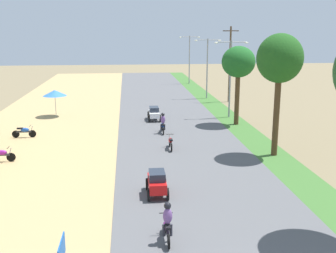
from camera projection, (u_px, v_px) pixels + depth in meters
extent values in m
cylinder|color=black|center=(11.00, 157.00, 25.69)|extent=(0.56, 0.06, 0.56)
cube|color=#333338|center=(1.00, 155.00, 25.59)|extent=(1.12, 0.12, 0.12)
ellipsoid|color=#8C1E8C|center=(2.00, 153.00, 25.56)|extent=(0.64, 0.28, 0.32)
cylinder|color=#A5A8AD|center=(10.00, 153.00, 25.62)|extent=(0.26, 0.05, 0.68)
cylinder|color=black|center=(8.00, 147.00, 25.53)|extent=(0.04, 0.54, 0.04)
cylinder|color=black|center=(32.00, 134.00, 31.48)|extent=(0.56, 0.06, 0.56)
cylinder|color=black|center=(16.00, 134.00, 31.36)|extent=(0.56, 0.06, 0.56)
cube|color=#333338|center=(24.00, 132.00, 31.38)|extent=(1.12, 0.12, 0.12)
ellipsoid|color=#1E4CA5|center=(25.00, 130.00, 31.35)|extent=(0.64, 0.28, 0.32)
cube|color=black|center=(20.00, 128.00, 31.29)|extent=(0.44, 0.20, 0.10)
cylinder|color=#A5A8AD|center=(31.00, 130.00, 31.41)|extent=(0.26, 0.05, 0.68)
cylinder|color=black|center=(30.00, 126.00, 31.32)|extent=(0.04, 0.54, 0.04)
cube|color=#1959B2|center=(62.00, 251.00, 13.16)|extent=(0.04, 1.30, 0.70)
cylinder|color=#99999E|center=(56.00, 105.00, 38.91)|extent=(0.05, 0.05, 2.10)
cone|color=#3372BF|center=(55.00, 93.00, 38.64)|extent=(2.20, 2.20, 0.55)
cylinder|color=#4C351E|center=(276.00, 114.00, 26.49)|extent=(0.39, 0.39, 5.46)
ellipsoid|color=#1E5119|center=(280.00, 58.00, 25.67)|extent=(2.91, 2.91, 3.09)
cylinder|color=#4C351E|center=(237.00, 98.00, 35.34)|extent=(0.40, 0.40, 4.68)
ellipsoid|color=#1C5A20|center=(238.00, 62.00, 34.64)|extent=(2.84, 2.84, 2.64)
cylinder|color=gray|center=(230.00, 79.00, 38.03)|extent=(0.16, 0.16, 7.12)
cylinder|color=gray|center=(224.00, 42.00, 37.18)|extent=(1.40, 0.08, 0.08)
ellipsoid|color=silver|center=(216.00, 43.00, 37.12)|extent=(0.36, 0.20, 0.14)
cylinder|color=gray|center=(239.00, 42.00, 37.31)|extent=(1.40, 0.08, 0.08)
ellipsoid|color=silver|center=(246.00, 43.00, 37.40)|extent=(0.36, 0.20, 0.14)
cylinder|color=gray|center=(207.00, 69.00, 48.69)|extent=(0.16, 0.16, 7.04)
cylinder|color=gray|center=(202.00, 40.00, 47.84)|extent=(1.40, 0.08, 0.08)
ellipsoid|color=silver|center=(196.00, 40.00, 47.79)|extent=(0.36, 0.20, 0.14)
cylinder|color=gray|center=(214.00, 40.00, 47.98)|extent=(1.40, 0.08, 0.08)
ellipsoid|color=silver|center=(220.00, 40.00, 48.07)|extent=(0.36, 0.20, 0.14)
cylinder|color=gray|center=(189.00, 60.00, 62.19)|extent=(0.16, 0.16, 7.16)
cylinder|color=gray|center=(185.00, 37.00, 61.33)|extent=(1.40, 0.08, 0.08)
ellipsoid|color=silver|center=(180.00, 37.00, 61.28)|extent=(0.36, 0.20, 0.14)
cylinder|color=gray|center=(194.00, 37.00, 61.47)|extent=(1.40, 0.08, 0.08)
ellipsoid|color=silver|center=(199.00, 37.00, 61.55)|extent=(0.36, 0.20, 0.14)
cylinder|color=brown|center=(230.00, 65.00, 46.45)|extent=(0.20, 0.20, 8.47)
cube|color=#473323|center=(231.00, 31.00, 45.59)|extent=(1.80, 0.10, 0.10)
cube|color=red|center=(157.00, 184.00, 20.42)|extent=(0.84, 1.95, 0.50)
cube|color=#232B38|center=(157.00, 175.00, 20.27)|extent=(0.77, 1.10, 0.40)
cylinder|color=black|center=(147.00, 184.00, 21.12)|extent=(0.10, 0.60, 0.60)
cylinder|color=black|center=(165.00, 183.00, 21.21)|extent=(0.10, 0.60, 0.60)
cylinder|color=black|center=(148.00, 195.00, 19.76)|extent=(0.10, 0.60, 0.60)
cylinder|color=black|center=(168.00, 194.00, 19.85)|extent=(0.10, 0.60, 0.60)
cube|color=silver|center=(154.00, 114.00, 37.35)|extent=(0.88, 2.25, 0.44)
cube|color=#232B38|center=(154.00, 109.00, 37.35)|extent=(0.81, 1.30, 0.40)
cylinder|color=black|center=(148.00, 115.00, 38.14)|extent=(0.11, 0.64, 0.64)
cylinder|color=black|center=(159.00, 115.00, 38.24)|extent=(0.11, 0.64, 0.64)
cylinder|color=black|center=(149.00, 119.00, 36.57)|extent=(0.11, 0.64, 0.64)
cylinder|color=black|center=(160.00, 118.00, 36.67)|extent=(0.11, 0.64, 0.64)
cylinder|color=black|center=(166.00, 226.00, 16.64)|extent=(0.06, 0.56, 0.56)
cylinder|color=black|center=(169.00, 242.00, 15.44)|extent=(0.06, 0.56, 0.56)
cube|color=#333338|center=(167.00, 229.00, 16.00)|extent=(0.12, 1.12, 0.12)
ellipsoid|color=#8C1E8C|center=(167.00, 225.00, 16.04)|extent=(0.28, 0.64, 0.32)
cube|color=black|center=(168.00, 227.00, 15.66)|extent=(0.20, 0.44, 0.10)
cylinder|color=#A5A8AD|center=(166.00, 221.00, 16.52)|extent=(0.05, 0.26, 0.68)
cylinder|color=black|center=(166.00, 213.00, 16.37)|extent=(0.54, 0.04, 0.04)
ellipsoid|color=#724C8C|center=(168.00, 216.00, 15.65)|extent=(0.36, 0.28, 0.64)
sphere|color=black|center=(168.00, 206.00, 15.60)|extent=(0.28, 0.28, 0.28)
cylinder|color=#2D2D38|center=(164.00, 230.00, 15.88)|extent=(0.12, 0.12, 0.48)
cylinder|color=#2D2D38|center=(171.00, 230.00, 15.91)|extent=(0.12, 0.12, 0.48)
cylinder|color=black|center=(170.00, 143.00, 28.94)|extent=(0.06, 0.56, 0.56)
cylinder|color=black|center=(172.00, 147.00, 27.74)|extent=(0.06, 0.56, 0.56)
cube|color=#333338|center=(171.00, 142.00, 28.30)|extent=(0.12, 1.12, 0.12)
ellipsoid|color=red|center=(170.00, 140.00, 28.34)|extent=(0.28, 0.64, 0.32)
cube|color=black|center=(171.00, 140.00, 27.97)|extent=(0.20, 0.44, 0.10)
cylinder|color=#A5A8AD|center=(170.00, 139.00, 28.82)|extent=(0.05, 0.26, 0.68)
cylinder|color=black|center=(170.00, 134.00, 28.68)|extent=(0.54, 0.04, 0.04)
cylinder|color=black|center=(162.00, 128.00, 33.38)|extent=(0.06, 0.56, 0.56)
cylinder|color=black|center=(163.00, 131.00, 32.18)|extent=(0.06, 0.56, 0.56)
cube|color=#333338|center=(163.00, 127.00, 32.74)|extent=(0.12, 1.12, 0.12)
ellipsoid|color=#1E4CA5|center=(163.00, 125.00, 32.79)|extent=(0.28, 0.64, 0.32)
cube|color=black|center=(163.00, 125.00, 32.41)|extent=(0.20, 0.44, 0.10)
cylinder|color=#A5A8AD|center=(162.00, 124.00, 33.26)|extent=(0.05, 0.26, 0.68)
cylinder|color=black|center=(162.00, 120.00, 33.12)|extent=(0.54, 0.04, 0.04)
ellipsoid|color=#724C8C|center=(163.00, 120.00, 32.40)|extent=(0.36, 0.28, 0.64)
sphere|color=black|center=(163.00, 115.00, 32.34)|extent=(0.28, 0.28, 0.28)
cylinder|color=#2D2D38|center=(161.00, 127.00, 32.63)|extent=(0.12, 0.12, 0.48)
cylinder|color=#2D2D38|center=(165.00, 127.00, 32.65)|extent=(0.12, 0.12, 0.48)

